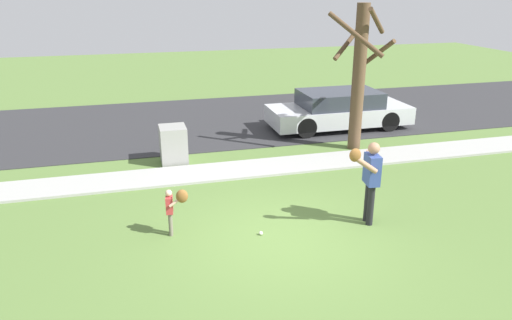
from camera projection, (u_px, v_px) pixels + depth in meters
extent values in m
plane|color=#567538|center=(239.00, 172.00, 12.22)|extent=(48.00, 48.00, 0.00)
cube|color=#A3A39E|center=(238.00, 170.00, 12.31)|extent=(36.00, 1.20, 0.06)
cube|color=#2D2D30|center=(206.00, 121.00, 16.85)|extent=(36.00, 6.80, 0.02)
cylinder|color=black|center=(371.00, 205.00, 9.43)|extent=(0.13, 0.13, 0.84)
cylinder|color=black|center=(368.00, 202.00, 9.58)|extent=(0.13, 0.13, 0.84)
cube|color=#33478C|center=(372.00, 169.00, 9.26)|extent=(0.28, 0.43, 0.60)
sphere|color=#A87A5B|center=(374.00, 148.00, 9.11)|extent=(0.23, 0.23, 0.23)
cylinder|color=#A87A5B|center=(365.00, 164.00, 8.92)|extent=(0.52, 0.17, 0.40)
ellipsoid|color=brown|center=(355.00, 155.00, 8.83)|extent=(0.24, 0.17, 0.26)
cylinder|color=#A87A5B|center=(368.00, 164.00, 9.49)|extent=(0.10, 0.10, 0.56)
cylinder|color=#6B6656|center=(171.00, 222.00, 9.15)|extent=(0.07, 0.07, 0.46)
cylinder|color=#6B6656|center=(171.00, 225.00, 9.06)|extent=(0.07, 0.07, 0.46)
cube|color=#B73838|center=(169.00, 205.00, 8.97)|extent=(0.15, 0.24, 0.33)
sphere|color=beige|center=(169.00, 193.00, 8.89)|extent=(0.13, 0.13, 0.13)
cylinder|color=beige|center=(170.00, 201.00, 9.10)|extent=(0.05, 0.05, 0.31)
cylinder|color=beige|center=(176.00, 202.00, 8.82)|extent=(0.29, 0.09, 0.22)
ellipsoid|color=brown|center=(182.00, 196.00, 8.80)|extent=(0.24, 0.17, 0.26)
sphere|color=white|center=(261.00, 233.00, 9.15)|extent=(0.07, 0.07, 0.07)
cube|color=gray|center=(173.00, 145.00, 12.74)|extent=(0.69, 0.75, 1.00)
cylinder|color=brown|center=(359.00, 79.00, 13.35)|extent=(0.36, 0.36, 4.04)
cylinder|color=brown|center=(375.00, 55.00, 13.42)|extent=(0.53, 1.36, 1.02)
cylinder|color=brown|center=(347.00, 44.00, 13.33)|extent=(1.05, 0.68, 0.85)
cylinder|color=brown|center=(356.00, 35.00, 12.39)|extent=(1.25, 1.11, 1.14)
cylinder|color=brown|center=(377.00, 21.00, 12.60)|extent=(0.83, 0.72, 0.73)
cube|color=silver|center=(338.00, 114.00, 15.86)|extent=(4.60, 1.80, 0.55)
cube|color=#2D333D|center=(339.00, 99.00, 15.68)|extent=(2.53, 1.66, 0.50)
cylinder|color=black|center=(366.00, 110.00, 16.96)|extent=(0.64, 0.22, 0.64)
cylinder|color=black|center=(389.00, 121.00, 15.53)|extent=(0.64, 0.22, 0.64)
cylinder|color=black|center=(290.00, 115.00, 16.27)|extent=(0.64, 0.22, 0.64)
cylinder|color=black|center=(306.00, 128.00, 14.84)|extent=(0.64, 0.22, 0.64)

